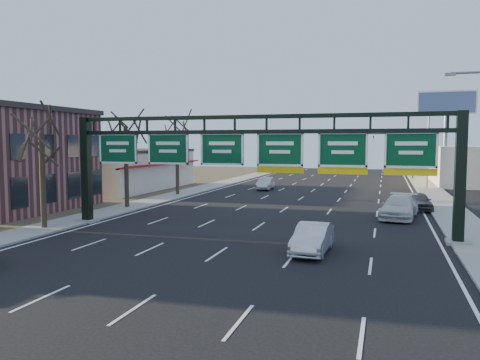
% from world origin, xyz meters
% --- Properties ---
extents(ground, '(160.00, 160.00, 0.00)m').
position_xyz_m(ground, '(0.00, 0.00, 0.00)').
color(ground, black).
rests_on(ground, ground).
extents(sidewalk_left, '(3.00, 120.00, 0.12)m').
position_xyz_m(sidewalk_left, '(-12.80, 20.00, 0.06)').
color(sidewalk_left, gray).
rests_on(sidewalk_left, ground).
extents(sidewalk_right, '(3.00, 120.00, 0.12)m').
position_xyz_m(sidewalk_right, '(12.80, 20.00, 0.06)').
color(sidewalk_right, gray).
rests_on(sidewalk_right, ground).
extents(dirt_strip_left, '(21.00, 120.00, 0.06)m').
position_xyz_m(dirt_strip_left, '(-25.00, 20.00, 0.03)').
color(dirt_strip_left, '#473D2B').
rests_on(dirt_strip_left, ground).
extents(lane_markings, '(21.60, 120.00, 0.01)m').
position_xyz_m(lane_markings, '(0.00, 20.00, 0.01)').
color(lane_markings, white).
rests_on(lane_markings, ground).
extents(sign_gantry, '(24.60, 1.20, 7.20)m').
position_xyz_m(sign_gantry, '(0.16, 8.00, 4.63)').
color(sign_gantry, black).
rests_on(sign_gantry, ground).
extents(brick_block, '(10.40, 12.40, 8.30)m').
position_xyz_m(brick_block, '(-21.50, 11.00, 4.16)').
color(brick_block, brown).
rests_on(brick_block, ground).
extents(cream_strip, '(10.90, 18.40, 4.70)m').
position_xyz_m(cream_strip, '(-21.48, 29.00, 2.36)').
color(cream_strip, beige).
rests_on(cream_strip, ground).
extents(building_right_distant, '(12.00, 20.00, 5.00)m').
position_xyz_m(building_right_distant, '(20.00, 50.00, 2.50)').
color(building_right_distant, beige).
rests_on(building_right_distant, ground).
extents(tree_gantry, '(3.60, 3.60, 8.48)m').
position_xyz_m(tree_gantry, '(-12.80, 5.00, 7.11)').
color(tree_gantry, '#2C2318').
rests_on(tree_gantry, sidewalk_left).
extents(tree_mid, '(3.60, 3.60, 9.24)m').
position_xyz_m(tree_mid, '(-12.80, 15.00, 7.85)').
color(tree_mid, '#2C2318').
rests_on(tree_mid, sidewalk_left).
extents(tree_far, '(3.60, 3.60, 8.86)m').
position_xyz_m(tree_far, '(-12.80, 25.00, 7.48)').
color(tree_far, '#2C2318').
rests_on(tree_far, sidewalk_left).
extents(streetlight_far, '(2.15, 0.22, 9.00)m').
position_xyz_m(streetlight_far, '(12.47, 40.00, 5.08)').
color(streetlight_far, slate).
rests_on(streetlight_far, sidewalk_right).
extents(billboard_right, '(7.00, 0.50, 12.00)m').
position_xyz_m(billboard_right, '(15.00, 44.98, 9.06)').
color(billboard_right, slate).
rests_on(billboard_right, ground).
extents(traffic_signal_mast, '(10.16, 0.54, 7.00)m').
position_xyz_m(traffic_signal_mast, '(5.69, 55.00, 5.50)').
color(traffic_signal_mast, black).
rests_on(traffic_signal_mast, ground).
extents(car_silver_sedan, '(1.69, 4.46, 1.45)m').
position_xyz_m(car_silver_sedan, '(4.46, 3.72, 0.73)').
color(car_silver_sedan, silver).
rests_on(car_silver_sedan, ground).
extents(car_white_wagon, '(3.12, 5.98, 1.65)m').
position_xyz_m(car_white_wagon, '(8.88, 16.22, 0.83)').
color(car_white_wagon, silver).
rests_on(car_white_wagon, ground).
extents(car_grey_far, '(2.27, 4.49, 1.47)m').
position_xyz_m(car_grey_far, '(10.50, 21.08, 0.73)').
color(car_grey_far, '#3F4144').
rests_on(car_grey_far, ground).
extents(car_silver_distant, '(1.72, 4.42, 1.43)m').
position_xyz_m(car_silver_distant, '(-5.44, 33.33, 0.72)').
color(car_silver_distant, '#B5B4BA').
rests_on(car_silver_distant, ground).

